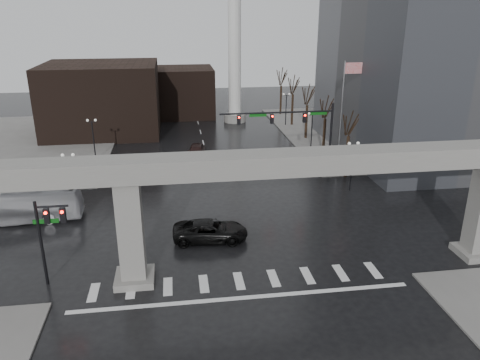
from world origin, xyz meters
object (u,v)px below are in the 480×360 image
(signal_mast_arm, at_px, (297,125))
(far_car, at_px, (196,151))
(pickup_truck, at_px, (210,231))
(city_bus, at_px, (13,205))

(signal_mast_arm, distance_m, far_car, 14.34)
(signal_mast_arm, relative_size, pickup_truck, 2.05)
(signal_mast_arm, xyz_separation_m, pickup_truck, (-10.41, -13.58, -5.01))
(pickup_truck, relative_size, city_bus, 0.53)
(city_bus, bearing_deg, far_car, -48.14)
(far_car, bearing_deg, city_bus, -127.71)
(signal_mast_arm, bearing_deg, pickup_truck, -127.47)
(signal_mast_arm, distance_m, pickup_truck, 17.83)
(signal_mast_arm, height_order, city_bus, signal_mast_arm)
(far_car, bearing_deg, signal_mast_arm, -32.42)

